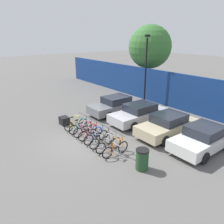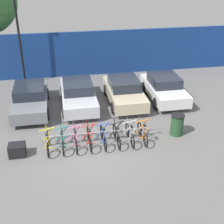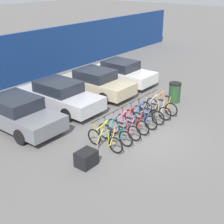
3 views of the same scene
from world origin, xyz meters
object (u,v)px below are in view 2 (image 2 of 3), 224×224
cargo_crate (17,150)px  car_grey (30,98)px  bicycle_orange (143,133)px  car_white (164,88)px  bicycle_red (89,138)px  lamp_post (19,32)px  bicycle_blue (103,137)px  bicycle_teal (62,141)px  bicycle_black (117,135)px  car_silver (78,94)px  bicycle_yellow (48,142)px  car_beige (124,91)px  bicycle_silver (130,134)px  bicycle_pink (76,139)px  bike_rack (96,133)px  trash_bin (177,125)px

cargo_crate → car_grey: bearing=85.0°
bicycle_orange → car_white: size_ratio=0.42×
bicycle_red → lamp_post: 9.13m
bicycle_blue → lamp_post: 9.37m
car_white → cargo_crate: (-7.96, -4.40, -0.42)m
bicycle_teal → bicycle_blue: bearing=1.1°
bicycle_black → lamp_post: lamp_post is taller
bicycle_orange → car_white: 4.84m
bicycle_orange → car_silver: (-2.57, 4.21, 0.31)m
bicycle_yellow → car_grey: (-0.91, 4.09, 0.31)m
car_grey → car_silver: size_ratio=0.99×
car_beige → lamp_post: size_ratio=0.70×
bicycle_teal → bicycle_silver: size_ratio=1.00×
bicycle_teal → cargo_crate: 1.93m
bicycle_blue → car_grey: 5.30m
cargo_crate → bicycle_red: bearing=4.2°
bicycle_black → lamp_post: 9.64m
bicycle_red → bicycle_black: bearing=-2.8°
bicycle_teal → car_grey: size_ratio=0.39×
car_silver → car_white: same height
bicycle_blue → bicycle_black: size_ratio=1.00×
bicycle_pink → lamp_post: 8.93m
bicycle_orange → car_grey: bearing=139.9°
bicycle_red → car_grey: car_grey is taller
bike_rack → bicycle_orange: 2.13m
bicycle_orange → lamp_post: 10.26m
bike_rack → car_white: 6.08m
bicycle_red → lamp_post: size_ratio=0.28×
bicycle_yellow → bicycle_black: 3.05m
bicycle_yellow → lamp_post: size_ratio=0.28×
trash_bin → cargo_crate: (-7.26, -0.45, -0.24)m
bicycle_orange → cargo_crate: bicycle_orange is taller
bicycle_yellow → trash_bin: size_ratio=1.66×
bicycle_pink → lamp_post: bearing=109.9°
bicycle_blue → car_grey: car_grey is taller
bicycle_yellow → bicycle_silver: 3.66m
bike_rack → bicycle_black: 0.94m
bicycle_yellow → car_white: (6.68, 4.17, 0.31)m
bicycle_silver → car_grey: car_grey is taller
bicycle_yellow → car_silver: car_silver is taller
car_white → trash_bin: (-0.70, -3.95, -0.17)m
car_white → trash_bin: bearing=-100.0°
bicycle_blue → car_silver: bearing=98.9°
bicycle_teal → bicycle_orange: 3.62m
bicycle_yellow → bicycle_red: bearing=1.1°
car_grey → trash_bin: bearing=-29.4°
bicycle_black → car_silver: bearing=107.7°
bike_rack → bicycle_yellow: (-2.13, -0.15, -0.12)m
bicycle_pink → lamp_post: lamp_post is taller
bicycle_pink → bicycle_silver: (2.46, 0.00, 0.00)m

